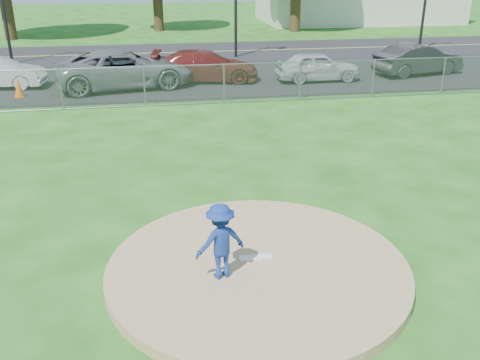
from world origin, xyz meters
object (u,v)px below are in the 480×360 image
object	(u,v)px
traffic_cone	(18,88)
parked_car_gray	(124,69)
pitcher	(220,241)
parked_car_darkred	(206,66)
parked_car_charcoal	(418,59)
parked_car_pearl	(318,66)

from	to	relation	value
traffic_cone	parked_car_gray	size ratio (longest dim) A/B	0.13
pitcher	parked_car_gray	distance (m)	15.69
traffic_cone	parked_car_gray	world-z (taller)	parked_car_gray
parked_car_gray	parked_car_darkred	bearing A→B (deg)	-89.00
parked_car_charcoal	traffic_cone	bearing A→B (deg)	81.65
parked_car_pearl	parked_car_gray	bearing A→B (deg)	88.82
traffic_cone	parked_car_darkred	world-z (taller)	parked_car_darkred
parked_car_darkred	parked_car_gray	bearing A→B (deg)	109.24
traffic_cone	parked_car_charcoal	world-z (taller)	parked_car_charcoal
pitcher	parked_car_charcoal	world-z (taller)	pitcher
pitcher	parked_car_pearl	bearing A→B (deg)	-129.42
traffic_cone	parked_car_gray	distance (m)	4.30
traffic_cone	parked_car_charcoal	bearing A→B (deg)	5.14
parked_car_pearl	parked_car_charcoal	world-z (taller)	parked_car_charcoal
parked_car_gray	parked_car_pearl	size ratio (longest dim) A/B	1.53
pitcher	parked_car_gray	bearing A→B (deg)	-99.08
parked_car_pearl	pitcher	bearing A→B (deg)	156.43
parked_car_darkred	parked_car_charcoal	size ratio (longest dim) A/B	1.10
parked_car_gray	pitcher	bearing A→B (deg)	177.18
parked_car_darkred	parked_car_charcoal	distance (m)	10.13
pitcher	parked_car_darkred	xyz separation A→B (m)	(1.41, 16.29, -0.18)
pitcher	parked_car_pearl	world-z (taller)	pitcher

